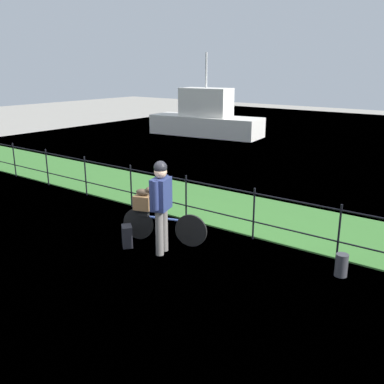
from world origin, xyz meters
TOP-DOWN VIEW (x-y plane):
  - ground_plane at (0.00, 0.00)m, footprint 60.00×60.00m
  - grass_strip at (0.00, 3.35)m, footprint 27.00×2.40m
  - harbor_water at (0.00, 11.84)m, footprint 30.00×30.00m
  - iron_fence at (0.00, 2.09)m, footprint 18.04×0.04m
  - bicycle_main at (-0.46, 0.93)m, footprint 1.63×0.55m
  - wooden_crate at (-0.84, 0.81)m, footprint 0.39×0.33m
  - terrier_dog at (-0.82, 0.82)m, footprint 0.32×0.22m
  - cyclist_person at (-0.16, 0.55)m, footprint 0.37×0.52m
  - backpack_on_paving at (-0.87, 0.38)m, footprint 0.33×0.32m
  - mooring_bollard at (2.70, 1.59)m, footprint 0.20×0.20m
  - moored_boat_near at (-7.49, 12.20)m, footprint 5.59×2.34m

SIDE VIEW (x-z plane):
  - ground_plane at x=0.00m, z-range 0.00..0.00m
  - harbor_water at x=0.00m, z-range 0.00..0.00m
  - grass_strip at x=0.00m, z-range 0.00..0.03m
  - mooring_bollard at x=2.70m, z-range 0.00..0.37m
  - backpack_on_paving at x=-0.87m, z-range 0.00..0.40m
  - bicycle_main at x=-0.46m, z-range 0.02..0.64m
  - iron_fence at x=0.00m, z-range 0.08..1.10m
  - wooden_crate at x=-0.84m, z-range 0.61..0.89m
  - moored_boat_near at x=-7.49m, z-range -1.11..2.72m
  - terrier_dog at x=-0.82m, z-range 0.87..1.05m
  - cyclist_person at x=-0.16m, z-range 0.16..1.84m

